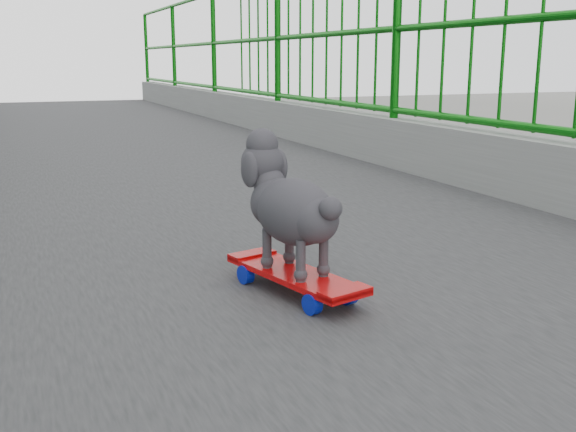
# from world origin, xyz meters

# --- Properties ---
(skateboard) EXTENTS (0.27, 0.52, 0.07)m
(skateboard) POSITION_xyz_m (-0.16, 1.96, 7.05)
(skateboard) COLOR red
(skateboard) RESTS_ON footbridge
(poodle) EXTENTS (0.25, 0.43, 0.36)m
(poodle) POSITION_xyz_m (-0.17, 1.98, 7.26)
(poodle) COLOR #2A282C
(poodle) RESTS_ON skateboard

